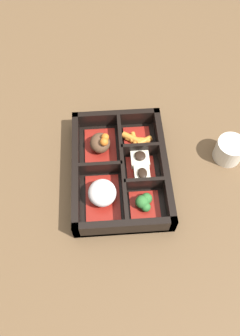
# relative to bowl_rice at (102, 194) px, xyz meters

# --- Properties ---
(ground_plane) EXTENTS (3.00, 3.00, 0.00)m
(ground_plane) POSITION_rel_bowl_rice_xyz_m (0.06, -0.04, -0.03)
(ground_plane) COLOR brown
(bento_base) EXTENTS (0.29, 0.21, 0.01)m
(bento_base) POSITION_rel_bowl_rice_xyz_m (0.06, -0.04, -0.03)
(bento_base) COLOR black
(bento_base) RESTS_ON ground_plane
(bento_rim) EXTENTS (0.29, 0.21, 0.05)m
(bento_rim) POSITION_rel_bowl_rice_xyz_m (0.06, -0.04, -0.01)
(bento_rim) COLOR black
(bento_rim) RESTS_ON ground_plane
(bowl_rice) EXTENTS (0.11, 0.07, 0.05)m
(bowl_rice) POSITION_rel_bowl_rice_xyz_m (0.00, 0.00, 0.00)
(bowl_rice) COLOR maroon
(bowl_rice) RESTS_ON bento_base
(bowl_stew) EXTENTS (0.11, 0.07, 0.05)m
(bowl_stew) POSITION_rel_bowl_rice_xyz_m (0.13, -0.00, -0.00)
(bowl_stew) COLOR maroon
(bowl_stew) RESTS_ON bento_base
(bowl_greens) EXTENTS (0.06, 0.06, 0.03)m
(bowl_greens) POSITION_rel_bowl_rice_xyz_m (-0.02, -0.09, -0.01)
(bowl_greens) COLOR maroon
(bowl_greens) RESTS_ON bento_base
(bowl_tofu) EXTENTS (0.09, 0.06, 0.04)m
(bowl_tofu) POSITION_rel_bowl_rice_xyz_m (0.06, -0.09, -0.01)
(bowl_tofu) COLOR maroon
(bowl_tofu) RESTS_ON bento_base
(bowl_carrots) EXTENTS (0.07, 0.07, 0.02)m
(bowl_carrots) POSITION_rel_bowl_rice_xyz_m (0.14, -0.09, -0.01)
(bowl_carrots) COLOR maroon
(bowl_carrots) RESTS_ON bento_base
(tea_cup) EXTENTS (0.06, 0.06, 0.05)m
(tea_cup) POSITION_rel_bowl_rice_xyz_m (0.09, -0.29, -0.00)
(tea_cup) COLOR beige
(tea_cup) RESTS_ON ground_plane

